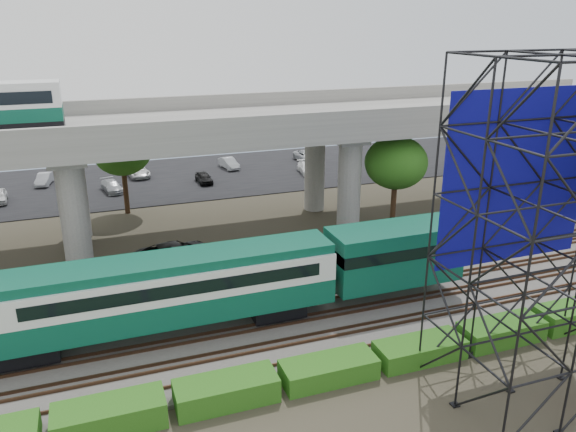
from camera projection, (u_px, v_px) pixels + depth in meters
name	position (u px, v px, depth m)	size (l,w,h in m)	color
ground	(280.00, 337.00, 30.34)	(140.00, 140.00, 0.00)	#474233
ballast_bed	(268.00, 318.00, 32.08)	(90.00, 12.00, 0.20)	slate
service_road	(231.00, 262.00, 39.64)	(90.00, 5.00, 0.08)	black
parking_lot	(177.00, 178.00, 60.50)	(90.00, 18.00, 0.08)	black
harbor_water	(152.00, 139.00, 80.03)	(140.00, 40.00, 0.03)	slate
rail_tracks	(268.00, 315.00, 32.02)	(90.00, 9.52, 0.16)	#472D1E
commuter_train	(198.00, 285.00, 29.91)	(29.30, 3.06, 4.30)	black
overpass	(194.00, 134.00, 41.43)	(80.00, 12.00, 12.40)	#9E9B93
scaffold_tower	(561.00, 237.00, 23.97)	(9.36, 6.36, 15.00)	black
hedge_strip	(329.00, 369.00, 26.66)	(34.60, 1.80, 1.20)	#255714
trees	(148.00, 172.00, 41.34)	(40.94, 16.94, 7.69)	#382314
suv	(176.00, 253.00, 38.99)	(2.58, 5.60, 1.56)	black
parked_cars	(191.00, 171.00, 60.64)	(34.95, 9.42, 1.28)	silver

